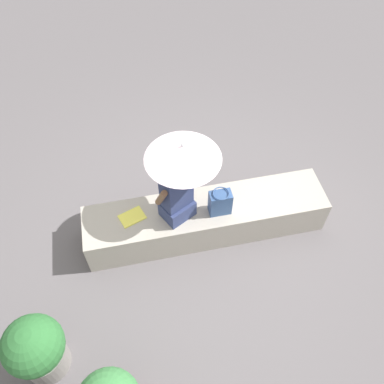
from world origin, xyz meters
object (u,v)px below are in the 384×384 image
at_px(magazine, 132,217).
at_px(parasol, 183,152).
at_px(person_seated, 177,194).
at_px(handbag_black, 220,202).
at_px(planter_far, 36,349).

bearing_deg(magazine, parasol, 161.44).
relative_size(person_seated, parasol, 0.85).
distance_m(person_seated, handbag_black, 0.54).
height_order(person_seated, handbag_black, person_seated).
xyz_separation_m(parasol, handbag_black, (-0.39, 0.13, -0.77)).
xyz_separation_m(person_seated, handbag_black, (-0.48, 0.06, -0.22)).
height_order(person_seated, planter_far, person_seated).
distance_m(person_seated, parasol, 0.56).
xyz_separation_m(handbag_black, planter_far, (2.06, 1.15, -0.20)).
bearing_deg(magazine, planter_far, 30.51).
relative_size(parasol, handbag_black, 3.12).
bearing_deg(parasol, handbag_black, 161.23).
bearing_deg(handbag_black, person_seated, -6.66).
relative_size(person_seated, magazine, 3.21).
height_order(magazine, planter_far, planter_far).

